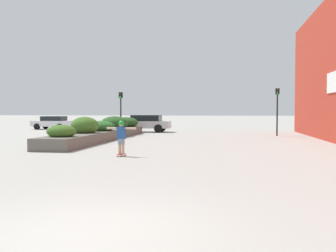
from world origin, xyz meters
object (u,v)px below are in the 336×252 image
skateboard (121,155)px  traffic_light_right (277,104)px  car_leftmost (145,123)px  skateboarder (121,134)px  traffic_light_left (121,106)px  car_center_left (53,122)px

skateboard → traffic_light_right: size_ratio=0.17×
car_leftmost → skateboarder: bearing=-170.6°
skateboarder → traffic_light_right: 16.15m
traffic_light_right → traffic_light_left: bearing=-178.7°
skateboarder → car_leftmost: car_leftmost is taller
skateboarder → car_leftmost: 17.87m
skateboard → traffic_light_right: bearing=68.0°
skateboard → traffic_light_left: 14.44m
skateboarder → car_leftmost: bearing=107.1°
car_leftmost → traffic_light_right: bearing=-108.6°
traffic_light_left → traffic_light_right: traffic_light_right is taller
skateboarder → traffic_light_left: 14.34m
skateboarder → traffic_light_left: (-3.99, 13.70, 1.37)m
car_center_left → traffic_light_right: bearing=-108.2°
skateboard → car_center_left: bearing=130.0°
skateboard → traffic_light_left: (-3.99, 13.70, 2.22)m
car_leftmost → traffic_light_right: 11.59m
traffic_light_left → car_leftmost: bearing=74.6°
skateboarder → car_center_left: bearing=130.0°
skateboard → skateboarder: size_ratio=0.43×
car_center_left → traffic_light_left: (9.24, -7.24, 1.57)m
skateboard → skateboarder: (0.00, 0.00, 0.85)m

